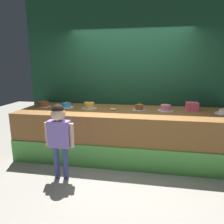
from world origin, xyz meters
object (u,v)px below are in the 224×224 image
object	(u,v)px
cake_far_right	(224,112)
cake_far_left	(43,104)
donut	(113,109)
cake_right	(166,108)
cake_center_left	(89,106)
cake_left	(66,105)
cake_center_right	(139,108)
child_figure	(59,132)
pink_box	(192,106)

from	to	relation	value
cake_far_right	cake_far_left	bearing A→B (deg)	179.01
donut	cake_right	distance (m)	0.99
cake_center_left	cake_far_right	size ratio (longest dim) A/B	1.09
cake_left	cake_center_left	xyz separation A→B (m)	(0.49, -0.02, 0.01)
cake_center_left	cake_right	world-z (taller)	cake_right
cake_center_right	child_figure	bearing A→B (deg)	-136.46
donut	cake_center_right	xyz separation A→B (m)	(0.49, 0.08, 0.03)
donut	cake_right	xyz separation A→B (m)	(0.98, 0.11, 0.03)
cake_center_left	cake_far_right	distance (m)	2.46
child_figure	cake_right	bearing A→B (deg)	34.17
child_figure	cake_center_left	bearing A→B (deg)	81.51
child_figure	cake_far_right	size ratio (longest dim) A/B	4.13
pink_box	cake_left	distance (m)	2.46
pink_box	cake_center_right	world-z (taller)	pink_box
cake_far_right	cake_right	bearing A→B (deg)	174.96
cake_center_left	cake_far_right	world-z (taller)	cake_center_left
cake_center_left	cake_right	bearing A→B (deg)	1.21
cake_left	cake_right	size ratio (longest dim) A/B	0.99
child_figure	cake_left	bearing A→B (deg)	106.67
child_figure	cake_left	size ratio (longest dim) A/B	4.07
cake_center_right	cake_far_right	bearing A→B (deg)	-2.47
cake_far_left	cake_far_right	xyz separation A→B (m)	(3.44, -0.06, -0.02)
cake_center_left	cake_far_right	xyz separation A→B (m)	(2.46, -0.06, -0.02)
cake_left	pink_box	bearing A→B (deg)	2.61
cake_left	cake_center_left	world-z (taller)	cake_center_left
donut	cake_center_left	world-z (taller)	cake_center_left
donut	cake_far_right	distance (m)	1.97
cake_right	cake_far_right	distance (m)	0.99
cake_far_left	donut	bearing A→B (deg)	-3.11
child_figure	cake_left	distance (m)	1.17
donut	cake_right	world-z (taller)	cake_right
child_figure	cake_far_left	xyz separation A→B (m)	(-0.82, 1.08, 0.19)
child_figure	cake_center_left	size ratio (longest dim) A/B	3.79
cake_center_right	cake_right	bearing A→B (deg)	2.70
child_figure	cake_left	xyz separation A→B (m)	(-0.33, 1.10, 0.18)
cake_far_left	cake_left	world-z (taller)	cake_far_left
cake_center_right	cake_right	size ratio (longest dim) A/B	0.89
cake_center_right	pink_box	bearing A→B (deg)	7.43
cake_center_left	cake_right	xyz separation A→B (m)	(1.48, 0.03, -0.00)
cake_far_left	cake_center_right	size ratio (longest dim) A/B	1.10
cake_far_left	child_figure	bearing A→B (deg)	-52.81
pink_box	cake_left	world-z (taller)	pink_box
pink_box	donut	world-z (taller)	pink_box
cake_far_left	cake_center_right	world-z (taller)	cake_center_right
cake_left	cake_center_right	world-z (taller)	cake_center_right
pink_box	cake_center_right	size ratio (longest dim) A/B	0.80
cake_left	cake_far_right	xyz separation A→B (m)	(2.95, -0.08, -0.01)
cake_right	cake_far_right	xyz separation A→B (m)	(0.98, -0.09, -0.02)
cake_left	cake_far_right	distance (m)	2.95
cake_center_right	cake_far_right	world-z (taller)	cake_center_right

